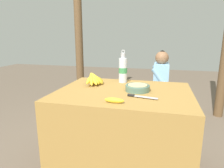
% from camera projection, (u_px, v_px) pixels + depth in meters
% --- Properties ---
extents(market_counter, '(1.12, 0.88, 0.77)m').
position_uv_depth(market_counter, '(123.00, 132.00, 1.78)').
color(market_counter, olive).
rests_on(market_counter, ground_plane).
extents(banana_bunch_ripe, '(0.16, 0.26, 0.13)m').
position_uv_depth(banana_bunch_ripe, '(94.00, 78.00, 1.89)').
color(banana_bunch_ripe, '#4C381E').
rests_on(banana_bunch_ripe, market_counter).
extents(serving_bowl, '(0.21, 0.21, 0.05)m').
position_uv_depth(serving_bowl, '(138.00, 87.00, 1.68)').
color(serving_bowl, '#4C6B5B').
rests_on(serving_bowl, market_counter).
extents(water_bottle, '(0.08, 0.08, 0.32)m').
position_uv_depth(water_bottle, '(123.00, 70.00, 1.97)').
color(water_bottle, silver).
rests_on(water_bottle, market_counter).
extents(loose_banana_front, '(0.14, 0.04, 0.04)m').
position_uv_depth(loose_banana_front, '(114.00, 100.00, 1.38)').
color(loose_banana_front, gold).
rests_on(loose_banana_front, market_counter).
extents(knife, '(0.23, 0.07, 0.02)m').
position_uv_depth(knife, '(138.00, 96.00, 1.50)').
color(knife, '#BCBCC1').
rests_on(knife, market_counter).
extents(wooden_bench, '(1.31, 0.32, 0.40)m').
position_uv_depth(wooden_bench, '(143.00, 97.00, 2.97)').
color(wooden_bench, brown).
rests_on(wooden_bench, ground_plane).
extents(seated_vendor, '(0.40, 0.39, 1.03)m').
position_uv_depth(seated_vendor, '(157.00, 82.00, 2.83)').
color(seated_vendor, '#232328').
rests_on(seated_vendor, ground_plane).
extents(banana_bunch_green, '(0.15, 0.26, 0.12)m').
position_uv_depth(banana_bunch_green, '(121.00, 88.00, 3.02)').
color(banana_bunch_green, '#4C381E').
rests_on(banana_bunch_green, wooden_bench).
extents(support_post_near, '(0.13, 0.13, 2.51)m').
position_uv_depth(support_post_near, '(79.00, 34.00, 3.38)').
color(support_post_near, brown).
rests_on(support_post_near, ground_plane).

